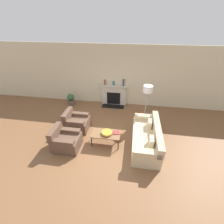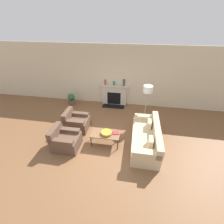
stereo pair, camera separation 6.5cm
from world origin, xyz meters
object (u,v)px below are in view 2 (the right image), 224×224
armchair_near (65,140)px  bowl (106,133)px  mantel_vase_center_right (124,83)px  couch (146,138)px  armchair_far (76,122)px  coffee_table (105,134)px  mantel_vase_center_left (114,83)px  potted_plant (72,99)px  floor_lamp (147,94)px  fireplace (114,95)px  book (116,132)px  mantel_vase_left (105,82)px

armchair_near → bowl: bearing=-74.6°
mantel_vase_center_right → bowl: bearing=-95.5°
couch → armchair_near: (-2.75, -0.53, -0.01)m
armchair_far → coffee_table: 1.49m
mantel_vase_center_left → potted_plant: size_ratio=0.33×
floor_lamp → potted_plant: bearing=164.7°
fireplace → book: (0.49, -2.83, -0.04)m
bowl → armchair_near: bearing=-164.6°
fireplace → mantel_vase_center_right: 0.83m
floor_lamp → mantel_vase_left: 2.42m
fireplace → coffee_table: fireplace is taller
fireplace → mantel_vase_center_right: bearing=1.9°
couch → mantel_vase_left: 3.54m
mantel_vase_left → mantel_vase_center_right: mantel_vase_center_right is taller
coffee_table → floor_lamp: 2.25m
armchair_far → mantel_vase_center_left: 2.70m
fireplace → couch: size_ratio=0.65×
book → mantel_vase_center_right: size_ratio=0.79×
fireplace → mantel_vase_center_right: (0.46, 0.02, 0.69)m
coffee_table → book: size_ratio=4.04×
armchair_near → armchair_far: same height
armchair_far → floor_lamp: bearing=-72.3°
mantel_vase_center_right → potted_plant: size_ratio=0.52×
armchair_near → book: 1.76m
floor_lamp → potted_plant: floor_lamp is taller
coffee_table → bowl: (0.04, -0.00, 0.09)m
floor_lamp → mantel_vase_center_left: (-1.52, 1.42, -0.21)m
armchair_near → mantel_vase_center_right: 3.82m
book → mantel_vase_center_left: size_ratio=1.26×
bowl → armchair_far: bearing=153.9°
floor_lamp → mantel_vase_left: size_ratio=6.70×
book → floor_lamp: (1.01, 1.43, 0.88)m
couch → floor_lamp: (-0.05, 1.37, 1.04)m
couch → armchair_near: 2.80m
couch → mantel_vase_center_left: (-1.57, 2.79, 0.83)m
coffee_table → book: (0.35, 0.10, 0.05)m
fireplace → couch: (1.55, -2.78, -0.20)m
mantel_vase_center_left → couch: bearing=-60.7°
floor_lamp → fireplace: bearing=136.9°
armchair_near → book: bearing=-74.0°
couch → floor_lamp: 1.73m
coffee_table → mantel_vase_center_left: bearing=93.0°
mantel_vase_center_left → mantel_vase_center_right: bearing=0.0°
bowl → book: bearing=18.4°
coffee_table → armchair_far: bearing=153.3°
fireplace → floor_lamp: (1.50, -1.40, 0.85)m
armchair_near → book: armchair_near is taller
fireplace → coffee_table: bearing=-87.3°
mantel_vase_left → mantel_vase_center_right: size_ratio=0.80×
armchair_near → floor_lamp: bearing=-54.7°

